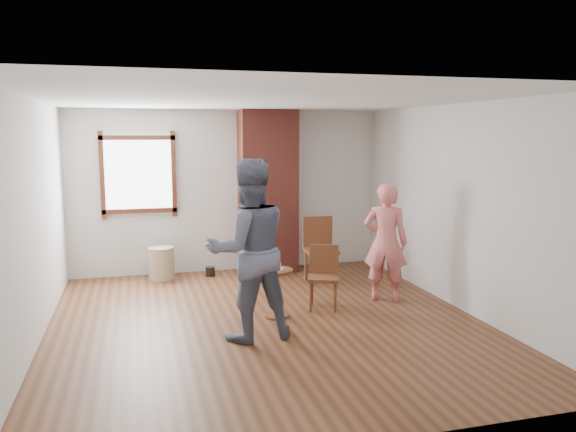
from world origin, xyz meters
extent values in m
plane|color=brown|center=(0.00, 0.00, 0.00)|extent=(5.50, 5.50, 0.00)
cube|color=silver|center=(0.00, 2.75, 1.30)|extent=(5.00, 0.04, 2.60)
cube|color=silver|center=(-2.50, 0.00, 1.30)|extent=(0.04, 5.50, 2.60)
cube|color=silver|center=(2.50, 0.00, 1.30)|extent=(0.04, 5.50, 2.60)
cube|color=white|center=(0.00, 0.00, 2.60)|extent=(5.00, 5.50, 0.04)
cube|color=#572B19|center=(-1.40, 2.71, 1.60)|extent=(1.14, 0.06, 1.34)
cube|color=white|center=(-1.40, 2.73, 1.60)|extent=(1.00, 0.02, 1.20)
cube|color=brown|center=(0.60, 2.50, 1.30)|extent=(0.90, 0.50, 2.60)
cylinder|color=#C0AC8A|center=(-1.11, 2.40, 0.25)|extent=(0.47, 0.47, 0.50)
cylinder|color=black|center=(-0.36, 2.40, 0.07)|extent=(0.17, 0.17, 0.15)
cube|color=brown|center=(0.81, 0.34, 0.40)|extent=(0.49, 0.49, 0.04)
cylinder|color=brown|center=(0.62, 0.25, 0.20)|extent=(0.04, 0.04, 0.40)
cylinder|color=brown|center=(0.90, 0.14, 0.20)|extent=(0.04, 0.04, 0.40)
cylinder|color=brown|center=(0.73, 0.53, 0.20)|extent=(0.04, 0.04, 0.40)
cylinder|color=brown|center=(1.01, 0.42, 0.20)|extent=(0.04, 0.04, 0.40)
cube|color=brown|center=(0.87, 0.50, 0.60)|extent=(0.36, 0.17, 0.40)
cube|color=brown|center=(1.19, 1.55, 0.49)|extent=(0.48, 0.48, 0.05)
cylinder|color=brown|center=(0.99, 1.38, 0.25)|extent=(0.04, 0.04, 0.49)
cylinder|color=brown|center=(1.36, 1.36, 0.25)|extent=(0.04, 0.04, 0.49)
cylinder|color=brown|center=(1.01, 1.75, 0.25)|extent=(0.04, 0.04, 0.49)
cylinder|color=brown|center=(1.38, 1.73, 0.25)|extent=(0.04, 0.04, 0.49)
cube|color=brown|center=(1.20, 1.76, 0.74)|extent=(0.46, 0.07, 0.49)
cylinder|color=brown|center=(0.15, 0.17, 0.58)|extent=(0.40, 0.40, 0.04)
cylinder|color=brown|center=(0.15, 0.17, 0.29)|extent=(0.06, 0.06, 0.54)
cylinder|color=brown|center=(0.15, 0.17, 0.01)|extent=(0.28, 0.28, 0.03)
cylinder|color=white|center=(0.15, 0.17, 0.60)|extent=(0.18, 0.18, 0.01)
cube|color=white|center=(0.16, 0.17, 0.64)|extent=(0.08, 0.07, 0.06)
imported|color=#161D3D|center=(-0.30, -0.42, 0.98)|extent=(1.04, 0.86, 1.96)
imported|color=#EE7777|center=(1.73, 0.48, 0.79)|extent=(0.69, 0.62, 1.59)
camera|label=1|loc=(-1.44, -6.24, 2.21)|focal=35.00mm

